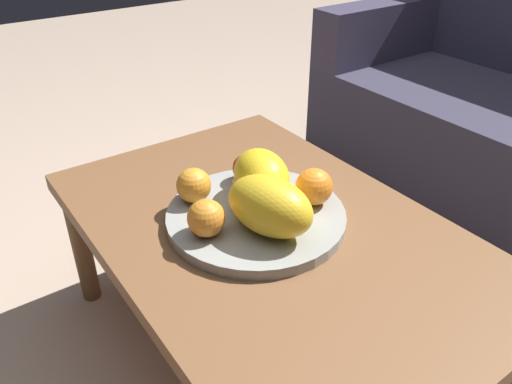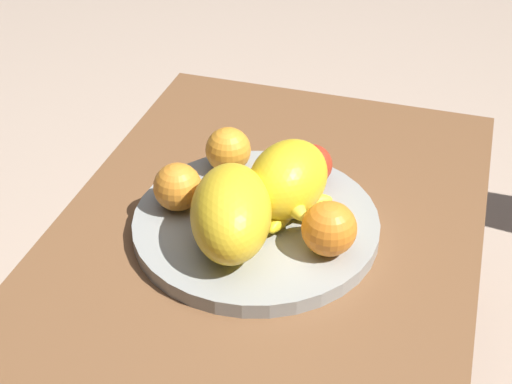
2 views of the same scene
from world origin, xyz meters
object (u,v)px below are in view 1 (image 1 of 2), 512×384
object	(u,v)px
orange_front	(194,185)
banana_bunch	(264,190)
fruit_bowl	(256,217)
orange_back	(314,187)
orange_left	(206,218)
melon_large_front	(270,206)
coffee_table	(271,243)
apple_front	(247,168)
melon_smaller_beside	(261,176)

from	to	relation	value
orange_front	banana_bunch	xyz separation A→B (m)	(0.09, 0.12, -0.01)
fruit_bowl	orange_back	xyz separation A→B (m)	(0.04, 0.12, 0.05)
orange_left	melon_large_front	bearing A→B (deg)	60.25
coffee_table	melon_large_front	bearing A→B (deg)	-42.78
apple_front	orange_left	bearing A→B (deg)	-55.50
orange_front	orange_left	world-z (taller)	same
melon_smaller_beside	apple_front	world-z (taller)	melon_smaller_beside
coffee_table	orange_left	size ratio (longest dim) A/B	13.22
apple_front	banana_bunch	size ratio (longest dim) A/B	0.43
orange_back	banana_bunch	world-z (taller)	orange_back
orange_front	apple_front	size ratio (longest dim) A/B	1.12
melon_smaller_beside	melon_large_front	bearing A→B (deg)	-27.84
melon_large_front	orange_back	distance (m)	0.14
orange_front	apple_front	world-z (taller)	orange_front
melon_large_front	orange_left	bearing A→B (deg)	-119.75
coffee_table	melon_large_front	world-z (taller)	melon_large_front
apple_front	melon_large_front	bearing A→B (deg)	-21.62
coffee_table	fruit_bowl	size ratio (longest dim) A/B	2.63
coffee_table	apple_front	distance (m)	0.19
banana_bunch	melon_smaller_beside	bearing A→B (deg)	170.05
orange_left	fruit_bowl	bearing A→B (deg)	93.52
banana_bunch	fruit_bowl	bearing A→B (deg)	-56.50
coffee_table	fruit_bowl	xyz separation A→B (m)	(-0.04, -0.01, 0.06)
coffee_table	melon_smaller_beside	bearing A→B (deg)	160.63
coffee_table	banana_bunch	xyz separation A→B (m)	(-0.06, 0.02, 0.10)
coffee_table	melon_smaller_beside	size ratio (longest dim) A/B	6.51
orange_left	banana_bunch	size ratio (longest dim) A/B	0.48
fruit_bowl	orange_front	size ratio (longest dim) A/B	5.02
melon_large_front	apple_front	size ratio (longest dim) A/B	2.76
orange_back	orange_left	bearing A→B (deg)	-97.98
fruit_bowl	orange_front	world-z (taller)	orange_front
fruit_bowl	apple_front	distance (m)	0.14
orange_front	melon_smaller_beside	bearing A→B (deg)	57.37
coffee_table	melon_smaller_beside	xyz separation A→B (m)	(-0.07, 0.03, 0.13)
fruit_bowl	melon_smaller_beside	bearing A→B (deg)	132.24
orange_back	apple_front	bearing A→B (deg)	-158.20
coffee_table	apple_front	world-z (taller)	apple_front
coffee_table	banana_bunch	world-z (taller)	banana_bunch
orange_front	fruit_bowl	bearing A→B (deg)	35.99
melon_smaller_beside	apple_front	xyz separation A→B (m)	(-0.08, 0.02, -0.02)
melon_smaller_beside	orange_front	distance (m)	0.15
coffee_table	melon_large_front	distance (m)	0.13
orange_front	apple_front	bearing A→B (deg)	91.20
orange_back	melon_smaller_beside	bearing A→B (deg)	-133.49
orange_back	apple_front	world-z (taller)	orange_back
coffee_table	orange_front	xyz separation A→B (m)	(-0.15, -0.10, 0.11)
melon_smaller_beside	orange_front	xyz separation A→B (m)	(-0.08, -0.12, -0.02)
melon_large_front	orange_left	world-z (taller)	melon_large_front
coffee_table	orange_left	distance (m)	0.18
orange_front	orange_back	bearing A→B (deg)	52.62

